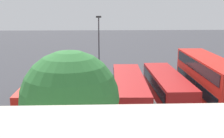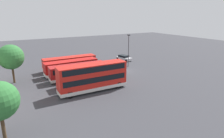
{
  "view_description": "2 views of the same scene",
  "coord_description": "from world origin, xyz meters",
  "px_view_note": "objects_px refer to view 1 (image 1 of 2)",
  "views": [
    {
      "loc": [
        2.34,
        33.54,
        8.97
      ],
      "look_at": [
        1.15,
        3.35,
        2.0
      ],
      "focal_mm": 44.09,
      "sensor_mm": 36.0,
      "label": 1
    },
    {
      "loc": [
        -34.6,
        22.94,
        12.24
      ],
      "look_at": [
        -2.44,
        4.45,
        1.72
      ],
      "focal_mm": 31.16,
      "sensor_mm": 36.0,
      "label": 2
    }
  ],
  "objects_px": {
    "bus_single_deck_fourth": "(87,93)",
    "lamp_post_tall": "(99,40)",
    "bus_double_decker_near_end": "(208,82)",
    "bus_single_deck_fifth": "(47,90)",
    "bus_single_deck_third": "(129,92)",
    "car_hatchback_silver": "(57,64)",
    "bus_single_deck_second": "(166,89)"
  },
  "relations": [
    {
      "from": "lamp_post_tall",
      "to": "bus_single_deck_fourth",
      "type": "bearing_deg",
      "value": 85.95
    },
    {
      "from": "bus_single_deck_second",
      "to": "car_hatchback_silver",
      "type": "relative_size",
      "value": 2.18
    },
    {
      "from": "bus_single_deck_third",
      "to": "bus_single_deck_fifth",
      "type": "bearing_deg",
      "value": -5.84
    },
    {
      "from": "bus_double_decker_near_end",
      "to": "car_hatchback_silver",
      "type": "distance_m",
      "value": 22.89
    },
    {
      "from": "bus_single_deck_fifth",
      "to": "car_hatchback_silver",
      "type": "relative_size",
      "value": 2.47
    },
    {
      "from": "bus_single_deck_second",
      "to": "bus_single_deck_fourth",
      "type": "relative_size",
      "value": 0.94
    },
    {
      "from": "car_hatchback_silver",
      "to": "lamp_post_tall",
      "type": "height_order",
      "value": "lamp_post_tall"
    },
    {
      "from": "bus_single_deck_fourth",
      "to": "lamp_post_tall",
      "type": "bearing_deg",
      "value": -94.05
    },
    {
      "from": "bus_double_decker_near_end",
      "to": "bus_single_deck_fourth",
      "type": "bearing_deg",
      "value": 0.39
    },
    {
      "from": "bus_single_deck_third",
      "to": "bus_single_deck_fifth",
      "type": "xyz_separation_m",
      "value": [
        7.28,
        -0.74,
        0.0
      ]
    },
    {
      "from": "bus_single_deck_third",
      "to": "bus_single_deck_fifth",
      "type": "height_order",
      "value": "same"
    },
    {
      "from": "bus_double_decker_near_end",
      "to": "bus_single_deck_fourth",
      "type": "xyz_separation_m",
      "value": [
        10.64,
        0.07,
        -0.83
      ]
    },
    {
      "from": "bus_double_decker_near_end",
      "to": "bus_single_deck_third",
      "type": "bearing_deg",
      "value": -0.23
    },
    {
      "from": "bus_single_deck_fifth",
      "to": "car_hatchback_silver",
      "type": "height_order",
      "value": "bus_single_deck_fifth"
    },
    {
      "from": "bus_double_decker_near_end",
      "to": "bus_single_deck_second",
      "type": "distance_m",
      "value": 3.65
    },
    {
      "from": "bus_single_deck_fourth",
      "to": "car_hatchback_silver",
      "type": "xyz_separation_m",
      "value": [
        5.19,
        -16.52,
        -0.92
      ]
    },
    {
      "from": "bus_double_decker_near_end",
      "to": "car_hatchback_silver",
      "type": "bearing_deg",
      "value": -46.11
    },
    {
      "from": "bus_single_deck_fifth",
      "to": "lamp_post_tall",
      "type": "bearing_deg",
      "value": -109.59
    },
    {
      "from": "bus_single_deck_third",
      "to": "bus_single_deck_fourth",
      "type": "height_order",
      "value": "same"
    },
    {
      "from": "lamp_post_tall",
      "to": "bus_double_decker_near_end",
      "type": "bearing_deg",
      "value": 125.33
    },
    {
      "from": "bus_single_deck_fourth",
      "to": "lamp_post_tall",
      "type": "height_order",
      "value": "lamp_post_tall"
    },
    {
      "from": "bus_single_deck_fifth",
      "to": "bus_single_deck_third",
      "type": "bearing_deg",
      "value": 174.16
    },
    {
      "from": "bus_single_deck_third",
      "to": "bus_double_decker_near_end",
      "type": "bearing_deg",
      "value": 179.77
    },
    {
      "from": "bus_single_deck_fourth",
      "to": "bus_single_deck_fifth",
      "type": "height_order",
      "value": "same"
    },
    {
      "from": "bus_single_deck_third",
      "to": "bus_single_deck_fifth",
      "type": "relative_size",
      "value": 0.93
    },
    {
      "from": "bus_double_decker_near_end",
      "to": "bus_single_deck_fifth",
      "type": "height_order",
      "value": "bus_double_decker_near_end"
    },
    {
      "from": "bus_single_deck_third",
      "to": "bus_single_deck_second",
      "type": "bearing_deg",
      "value": -167.32
    },
    {
      "from": "bus_double_decker_near_end",
      "to": "lamp_post_tall",
      "type": "xyz_separation_m",
      "value": [
        9.67,
        -13.64,
        2.06
      ]
    },
    {
      "from": "bus_single_deck_fifth",
      "to": "lamp_post_tall",
      "type": "height_order",
      "value": "lamp_post_tall"
    },
    {
      "from": "bus_double_decker_near_end",
      "to": "lamp_post_tall",
      "type": "distance_m",
      "value": 16.84
    },
    {
      "from": "bus_double_decker_near_end",
      "to": "bus_single_deck_second",
      "type": "relative_size",
      "value": 1.1
    },
    {
      "from": "bus_double_decker_near_end",
      "to": "bus_single_deck_second",
      "type": "height_order",
      "value": "bus_double_decker_near_end"
    }
  ]
}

